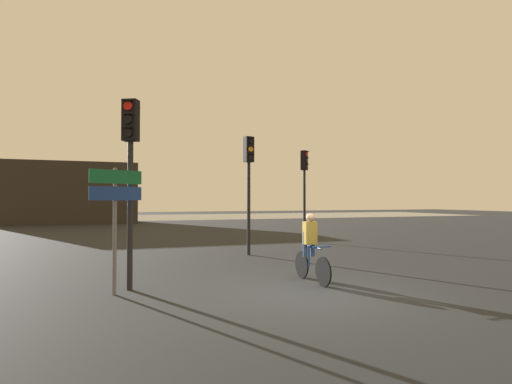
# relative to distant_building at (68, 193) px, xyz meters

# --- Properties ---
(ground_plane) EXTENTS (120.00, 120.00, 0.00)m
(ground_plane) POSITION_rel_distant_building_xyz_m (7.61, -29.07, -2.52)
(ground_plane) COLOR black
(water_strip) EXTENTS (80.00, 16.00, 0.01)m
(water_strip) POSITION_rel_distant_building_xyz_m (7.61, 10.00, -2.52)
(water_strip) COLOR slate
(water_strip) RESTS_ON ground
(distant_building) EXTENTS (10.90, 4.00, 5.04)m
(distant_building) POSITION_rel_distant_building_xyz_m (0.00, 0.00, 0.00)
(distant_building) COLOR #2D2823
(distant_building) RESTS_ON ground
(traffic_light_center) EXTENTS (0.37, 0.38, 4.18)m
(traffic_light_center) POSITION_rel_distant_building_xyz_m (8.21, -23.02, 0.40)
(traffic_light_center) COLOR black
(traffic_light_center) RESTS_ON ground
(traffic_light_near_left) EXTENTS (0.39, 0.41, 4.11)m
(traffic_light_near_left) POSITION_rel_distant_building_xyz_m (4.07, -27.38, 0.35)
(traffic_light_near_left) COLOR black
(traffic_light_near_left) RESTS_ON ground
(traffic_light_far_right) EXTENTS (0.41, 0.42, 4.23)m
(traffic_light_far_right) POSITION_rel_distant_building_xyz_m (12.01, -19.73, 0.43)
(traffic_light_far_right) COLOR black
(traffic_light_far_right) RESTS_ON ground
(direction_sign_post) EXTENTS (1.02, 0.47, 2.60)m
(direction_sign_post) POSITION_rel_distant_building_xyz_m (3.78, -27.76, -0.73)
(direction_sign_post) COLOR slate
(direction_sign_post) RESTS_ON ground
(cyclist) EXTENTS (0.46, 1.71, 1.62)m
(cyclist) POSITION_rel_distant_building_xyz_m (8.16, -27.86, -1.70)
(cyclist) COLOR black
(cyclist) RESTS_ON ground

